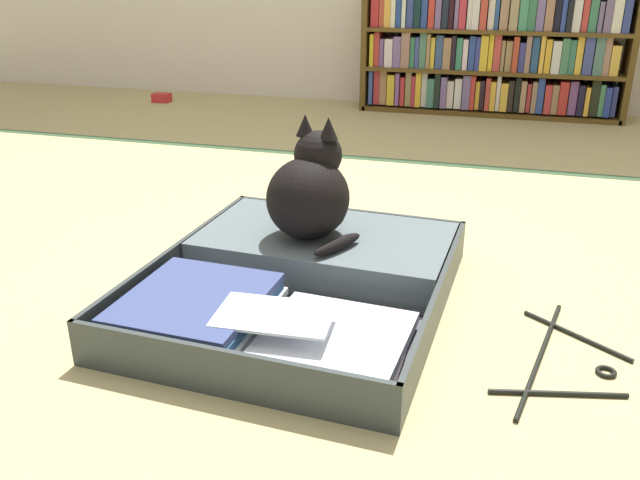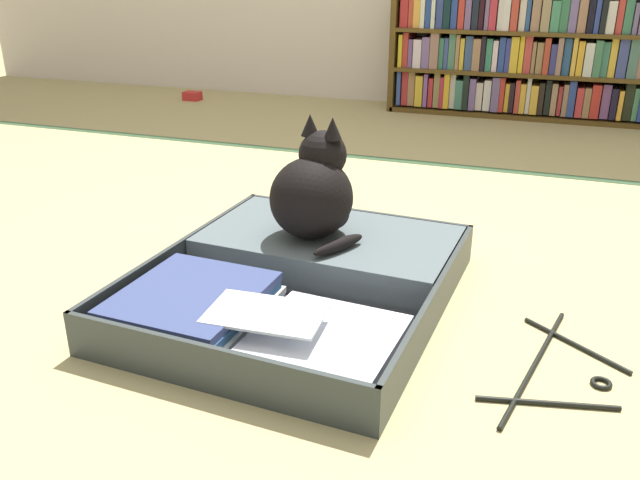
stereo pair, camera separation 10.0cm
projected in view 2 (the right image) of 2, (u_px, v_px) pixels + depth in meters
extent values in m
plane|color=tan|center=(291.00, 282.00, 1.70)|extent=(10.00, 10.00, 0.00)
cube|color=#304E30|center=(400.00, 160.00, 2.73)|extent=(4.80, 0.05, 0.00)
cube|color=#553E18|center=(397.00, 47.00, 3.61)|extent=(0.03, 0.25, 0.66)
cube|color=#553E18|center=(517.00, 114.00, 3.53)|extent=(1.34, 0.25, 0.02)
cube|color=#553E18|center=(521.00, 73.00, 3.44)|extent=(1.31, 0.25, 0.02)
cube|color=#364F97|center=(403.00, 86.00, 3.68)|extent=(0.02, 0.21, 0.18)
cube|color=#AE2E2F|center=(409.00, 86.00, 3.68)|extent=(0.03, 0.21, 0.18)
cube|color=#A4774F|center=(415.00, 85.00, 3.67)|extent=(0.04, 0.21, 0.19)
cube|color=gold|center=(422.00, 88.00, 3.65)|extent=(0.04, 0.21, 0.16)
cube|color=#7E5096|center=(429.00, 88.00, 3.63)|extent=(0.02, 0.21, 0.17)
cube|color=#B72C30|center=(434.00, 90.00, 3.63)|extent=(0.02, 0.21, 0.15)
cube|color=#907F4D|center=(440.00, 88.00, 3.62)|extent=(0.03, 0.21, 0.18)
cube|color=#AD2B3B|center=(445.00, 90.00, 3.60)|extent=(0.02, 0.21, 0.16)
cube|color=gold|center=(449.00, 89.00, 3.59)|extent=(0.03, 0.21, 0.18)
cube|color=silver|center=(455.00, 88.00, 3.60)|extent=(0.03, 0.21, 0.18)
cube|color=#3D7564|center=(461.00, 92.00, 3.58)|extent=(0.04, 0.21, 0.15)
cube|color=black|center=(468.00, 90.00, 3.56)|extent=(0.03, 0.21, 0.18)
cube|color=slate|center=(475.00, 92.00, 3.56)|extent=(0.03, 0.21, 0.16)
cube|color=beige|center=(481.00, 93.00, 3.56)|extent=(0.03, 0.21, 0.14)
cube|color=silver|center=(489.00, 93.00, 3.54)|extent=(0.04, 0.21, 0.16)
cube|color=slate|center=(497.00, 92.00, 3.51)|extent=(0.04, 0.21, 0.18)
cube|color=#BC342C|center=(503.00, 92.00, 3.51)|extent=(0.02, 0.21, 0.18)
cube|color=gold|center=(508.00, 95.00, 3.52)|extent=(0.02, 0.21, 0.15)
cube|color=black|center=(513.00, 95.00, 3.50)|extent=(0.02, 0.21, 0.15)
cube|color=#B53D31|center=(519.00, 94.00, 3.48)|extent=(0.02, 0.21, 0.17)
cube|color=gold|center=(524.00, 96.00, 3.48)|extent=(0.03, 0.21, 0.15)
cube|color=silver|center=(529.00, 93.00, 3.47)|extent=(0.02, 0.21, 0.18)
cube|color=gold|center=(535.00, 97.00, 3.46)|extent=(0.04, 0.21, 0.15)
cube|color=black|center=(542.00, 96.00, 3.45)|extent=(0.03, 0.21, 0.16)
cube|color=black|center=(548.00, 95.00, 3.45)|extent=(0.03, 0.21, 0.17)
cube|color=#A47E5B|center=(554.00, 96.00, 3.43)|extent=(0.03, 0.21, 0.16)
cube|color=#B63537|center=(560.00, 98.00, 3.44)|extent=(0.02, 0.21, 0.15)
cube|color=#927256|center=(565.00, 97.00, 3.41)|extent=(0.02, 0.21, 0.16)
cube|color=#2B428B|center=(572.00, 96.00, 3.40)|extent=(0.03, 0.21, 0.18)
cube|color=#C33637|center=(579.00, 100.00, 3.39)|extent=(0.03, 0.21, 0.15)
cube|color=#95704A|center=(587.00, 100.00, 3.38)|extent=(0.03, 0.21, 0.15)
cube|color=red|center=(595.00, 99.00, 3.36)|extent=(0.04, 0.21, 0.17)
cube|color=#784E86|center=(605.00, 99.00, 3.36)|extent=(0.04, 0.21, 0.17)
cube|color=black|center=(613.00, 101.00, 3.34)|extent=(0.03, 0.21, 0.15)
cube|color=gold|center=(619.00, 102.00, 3.33)|extent=(0.02, 0.21, 0.14)
cube|color=black|center=(627.00, 99.00, 3.32)|extent=(0.04, 0.21, 0.18)
cube|color=#49895B|center=(634.00, 101.00, 3.32)|extent=(0.02, 0.21, 0.16)
cube|color=#293E93|center=(640.00, 103.00, 3.30)|extent=(0.03, 0.21, 0.15)
cube|color=#553E18|center=(526.00, 32.00, 3.37)|extent=(1.31, 0.25, 0.02)
cube|color=gold|center=(404.00, 49.00, 3.60)|extent=(0.02, 0.21, 0.17)
cube|color=#BA382F|center=(409.00, 48.00, 3.60)|extent=(0.03, 0.21, 0.18)
cube|color=#6E4D88|center=(414.00, 51.00, 3.59)|extent=(0.02, 0.21, 0.15)
cube|color=silver|center=(421.00, 52.00, 3.58)|extent=(0.04, 0.21, 0.15)
cube|color=slate|center=(429.00, 51.00, 3.56)|extent=(0.04, 0.21, 0.16)
cube|color=#9A7060|center=(437.00, 49.00, 3.54)|extent=(0.04, 0.21, 0.18)
cube|color=#347656|center=(444.00, 52.00, 3.54)|extent=(0.02, 0.21, 0.16)
cube|color=#394A8E|center=(449.00, 52.00, 3.54)|extent=(0.02, 0.21, 0.16)
cube|color=#47785F|center=(455.00, 50.00, 3.52)|extent=(0.03, 0.21, 0.18)
cube|color=#9C774F|center=(460.00, 50.00, 3.51)|extent=(0.02, 0.21, 0.18)
cube|color=gold|center=(465.00, 52.00, 3.51)|extent=(0.02, 0.21, 0.16)
cube|color=#375282|center=(471.00, 51.00, 3.50)|extent=(0.04, 0.21, 0.17)
cube|color=#9F7552|center=(479.00, 53.00, 3.48)|extent=(0.04, 0.21, 0.16)
cube|color=black|center=(485.00, 52.00, 3.47)|extent=(0.02, 0.21, 0.17)
cube|color=#358465|center=(491.00, 53.00, 3.47)|extent=(0.03, 0.21, 0.16)
cube|color=silver|center=(497.00, 54.00, 3.45)|extent=(0.03, 0.21, 0.15)
cube|color=#2A4492|center=(504.00, 53.00, 3.44)|extent=(0.03, 0.21, 0.17)
cube|color=#333C8E|center=(509.00, 53.00, 3.43)|extent=(0.02, 0.21, 0.17)
cube|color=gold|center=(516.00, 53.00, 3.42)|extent=(0.04, 0.21, 0.18)
cube|color=yellow|center=(523.00, 52.00, 3.41)|extent=(0.02, 0.21, 0.18)
cube|color=#C0403C|center=(529.00, 52.00, 3.40)|extent=(0.03, 0.21, 0.19)
cube|color=#96794E|center=(535.00, 56.00, 3.40)|extent=(0.02, 0.21, 0.15)
cube|color=#9C8053|center=(541.00, 56.00, 3.39)|extent=(0.03, 0.21, 0.15)
cube|color=#B23F29|center=(547.00, 54.00, 3.36)|extent=(0.03, 0.21, 0.18)
cube|color=#393C87|center=(554.00, 57.00, 3.37)|extent=(0.03, 0.21, 0.15)
cube|color=#916F5F|center=(560.00, 54.00, 3.34)|extent=(0.03, 0.21, 0.18)
cube|color=#275185|center=(567.00, 55.00, 3.35)|extent=(0.04, 0.21, 0.18)
cube|color=gold|center=(574.00, 54.00, 3.32)|extent=(0.02, 0.21, 0.19)
cube|color=gold|center=(580.00, 56.00, 3.32)|extent=(0.03, 0.21, 0.17)
cube|color=silver|center=(589.00, 58.00, 3.30)|extent=(0.04, 0.21, 0.16)
cube|color=#427854|center=(597.00, 57.00, 3.29)|extent=(0.03, 0.21, 0.17)
cube|color=#3A795F|center=(604.00, 57.00, 3.29)|extent=(0.03, 0.21, 0.17)
cube|color=gold|center=(612.00, 56.00, 3.28)|extent=(0.03, 0.21, 0.18)
cube|color=#3C478A|center=(622.00, 56.00, 3.26)|extent=(0.04, 0.21, 0.18)
cube|color=#4B7365|center=(632.00, 57.00, 3.24)|extent=(0.04, 0.21, 0.18)
cube|color=#BA2B2D|center=(408.00, 9.00, 3.53)|extent=(0.04, 0.21, 0.17)
cube|color=#B8442D|center=(415.00, 11.00, 3.52)|extent=(0.03, 0.21, 0.16)
cube|color=gold|center=(421.00, 8.00, 3.50)|extent=(0.03, 0.21, 0.19)
cube|color=beige|center=(426.00, 10.00, 3.49)|extent=(0.02, 0.21, 0.17)
cube|color=#27448D|center=(432.00, 12.00, 3.49)|extent=(0.03, 0.21, 0.15)
cube|color=silver|center=(437.00, 13.00, 3.47)|extent=(0.02, 0.21, 0.15)
cube|color=navy|center=(443.00, 12.00, 3.47)|extent=(0.03, 0.21, 0.15)
cube|color=#122B2D|center=(450.00, 10.00, 3.45)|extent=(0.03, 0.21, 0.17)
cube|color=#28408E|center=(457.00, 10.00, 3.44)|extent=(0.03, 0.21, 0.18)
cube|color=red|center=(464.00, 13.00, 3.43)|extent=(0.03, 0.21, 0.15)
cube|color=slate|center=(471.00, 13.00, 3.42)|extent=(0.03, 0.21, 0.15)
cube|color=black|center=(478.00, 13.00, 3.41)|extent=(0.03, 0.21, 0.15)
cube|color=black|center=(484.00, 12.00, 3.40)|extent=(0.02, 0.21, 0.16)
cube|color=slate|center=(490.00, 9.00, 3.39)|extent=(0.02, 0.21, 0.19)
cube|color=#C0303E|center=(495.00, 12.00, 3.38)|extent=(0.03, 0.21, 0.16)
cube|color=silver|center=(503.00, 11.00, 3.38)|extent=(0.02, 0.21, 0.17)
cube|color=silver|center=(509.00, 12.00, 3.35)|extent=(0.03, 0.21, 0.17)
cube|color=#BD3E2F|center=(516.00, 12.00, 3.34)|extent=(0.03, 0.21, 0.17)
cube|color=beige|center=(524.00, 10.00, 3.34)|extent=(0.03, 0.21, 0.19)
cube|color=#2A4D89|center=(530.00, 13.00, 3.34)|extent=(0.02, 0.21, 0.16)
cube|color=#A47F62|center=(537.00, 13.00, 3.33)|extent=(0.04, 0.21, 0.16)
cube|color=#99845F|center=(547.00, 14.00, 3.30)|extent=(0.04, 0.21, 0.15)
cube|color=#3F8863|center=(556.00, 15.00, 3.29)|extent=(0.04, 0.21, 0.15)
cube|color=#36734E|center=(565.00, 13.00, 3.28)|extent=(0.04, 0.21, 0.17)
cube|color=slate|center=(574.00, 13.00, 3.26)|extent=(0.04, 0.21, 0.17)
cube|color=#A47558|center=(583.00, 13.00, 3.25)|extent=(0.04, 0.21, 0.17)
cube|color=black|center=(591.00, 14.00, 3.24)|extent=(0.03, 0.21, 0.16)
cube|color=navy|center=(598.00, 13.00, 3.22)|extent=(0.02, 0.21, 0.18)
cube|color=black|center=(604.00, 14.00, 3.21)|extent=(0.02, 0.21, 0.17)
cube|color=silver|center=(611.00, 16.00, 3.21)|extent=(0.04, 0.21, 0.15)
cube|color=#C23A34|center=(619.00, 16.00, 3.21)|extent=(0.03, 0.21, 0.16)
cube|color=#367554|center=(627.00, 16.00, 3.19)|extent=(0.04, 0.21, 0.16)
cube|color=slate|center=(635.00, 18.00, 3.18)|extent=(0.02, 0.21, 0.14)
cube|color=#333A3B|center=(259.00, 340.00, 1.42)|extent=(0.69, 0.44, 0.01)
cube|color=#333A3B|center=(210.00, 369.00, 1.24)|extent=(0.67, 0.05, 0.10)
cube|color=#333A3B|center=(131.00, 294.00, 1.52)|extent=(0.03, 0.40, 0.10)
cube|color=#333A3B|center=(409.00, 354.00, 1.29)|extent=(0.03, 0.40, 0.10)
cube|color=#4E4A57|center=(259.00, 336.00, 1.42)|extent=(0.67, 0.41, 0.01)
cube|color=#333A3B|center=(329.00, 267.00, 1.76)|extent=(0.69, 0.44, 0.01)
cube|color=#333A3B|center=(355.00, 226.00, 1.91)|extent=(0.67, 0.05, 0.10)
cube|color=#333A3B|center=(221.00, 233.00, 1.87)|extent=(0.03, 0.40, 0.10)
cube|color=#333A3B|center=(454.00, 272.00, 1.63)|extent=(0.03, 0.40, 0.10)
cube|color=#4E4A57|center=(329.00, 263.00, 1.76)|extent=(0.67, 0.41, 0.01)
cylinder|color=black|center=(298.00, 295.00, 1.59)|extent=(0.65, 0.05, 0.02)
cube|color=slate|center=(192.00, 316.00, 1.47)|extent=(0.30, 0.31, 0.02)
cube|color=silver|center=(199.00, 308.00, 1.47)|extent=(0.30, 0.31, 0.02)
cube|color=navy|center=(192.00, 303.00, 1.45)|extent=(0.30, 0.32, 0.02)
cube|color=navy|center=(191.00, 295.00, 1.44)|extent=(0.30, 0.34, 0.02)
cube|color=#292326|center=(326.00, 347.00, 1.36)|extent=(0.29, 0.32, 0.02)
cube|color=silver|center=(324.00, 340.00, 1.35)|extent=(0.31, 0.32, 0.02)
cube|color=white|center=(266.00, 314.00, 1.35)|extent=(0.25, 0.16, 0.01)
cube|color=#525F63|center=(329.00, 249.00, 1.74)|extent=(0.66, 0.40, 0.09)
torus|color=white|center=(345.00, 234.00, 1.73)|extent=(0.09, 0.09, 0.01)
cylinder|color=black|center=(295.00, 219.00, 1.97)|extent=(0.02, 0.02, 0.09)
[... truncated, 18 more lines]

